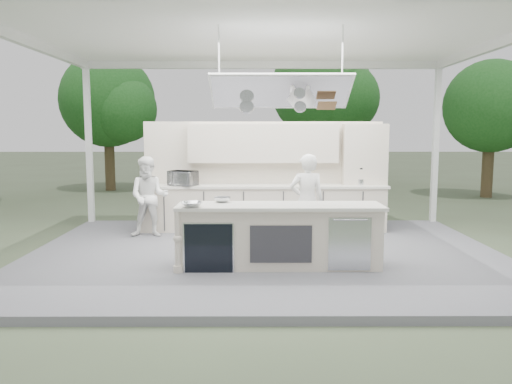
{
  "coord_description": "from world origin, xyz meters",
  "views": [
    {
      "loc": [
        -0.19,
        -8.34,
        2.17
      ],
      "look_at": [
        -0.16,
        0.4,
        1.1
      ],
      "focal_mm": 35.0,
      "sensor_mm": 36.0,
      "label": 1
    }
  ],
  "objects_px": {
    "demo_island": "(278,235)",
    "sous_chef": "(149,197)",
    "head_chef": "(307,202)",
    "back_counter": "(263,207)"
  },
  "relations": [
    {
      "from": "demo_island",
      "to": "head_chef",
      "type": "bearing_deg",
      "value": 64.68
    },
    {
      "from": "demo_island",
      "to": "back_counter",
      "type": "distance_m",
      "value": 2.82
    },
    {
      "from": "demo_island",
      "to": "head_chef",
      "type": "height_order",
      "value": "head_chef"
    },
    {
      "from": "head_chef",
      "to": "sous_chef",
      "type": "distance_m",
      "value": 3.13
    },
    {
      "from": "head_chef",
      "to": "demo_island",
      "type": "bearing_deg",
      "value": 59.89
    },
    {
      "from": "demo_island",
      "to": "head_chef",
      "type": "distance_m",
      "value": 1.34
    },
    {
      "from": "back_counter",
      "to": "head_chef",
      "type": "relative_size",
      "value": 3.05
    },
    {
      "from": "demo_island",
      "to": "back_counter",
      "type": "height_order",
      "value": "same"
    },
    {
      "from": "demo_island",
      "to": "sous_chef",
      "type": "xyz_separation_m",
      "value": [
        -2.41,
        2.17,
        0.31
      ]
    },
    {
      "from": "demo_island",
      "to": "sous_chef",
      "type": "height_order",
      "value": "sous_chef"
    }
  ]
}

